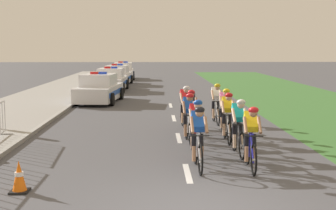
{
  "coord_description": "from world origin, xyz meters",
  "views": [
    {
      "loc": [
        -0.71,
        -7.52,
        2.84
      ],
      "look_at": [
        -0.35,
        6.04,
        1.1
      ],
      "focal_mm": 48.18,
      "sensor_mm": 36.0,
      "label": 1
    }
  ],
  "objects_px": {
    "cyclist_third": "(196,127)",
    "cyclist_second": "(251,137)",
    "cyclist_ninth": "(185,106)",
    "cyclist_fourth": "(238,126)",
    "police_car_furthest": "(123,72)",
    "cyclist_seventh": "(191,112)",
    "cyclist_fifth": "(189,117)",
    "cyclist_eighth": "(225,110)",
    "police_car_nearest": "(99,89)",
    "police_car_second": "(111,80)",
    "police_car_third": "(118,76)",
    "traffic_cone_near": "(19,177)",
    "cyclist_tenth": "(216,103)",
    "cyclist_lead": "(198,137)",
    "cyclist_sixth": "(227,116)"
  },
  "relations": [
    {
      "from": "cyclist_third",
      "to": "police_car_second",
      "type": "relative_size",
      "value": 0.39
    },
    {
      "from": "police_car_furthest",
      "to": "cyclist_third",
      "type": "bearing_deg",
      "value": -82.15
    },
    {
      "from": "police_car_nearest",
      "to": "police_car_second",
      "type": "height_order",
      "value": "same"
    },
    {
      "from": "cyclist_eighth",
      "to": "traffic_cone_near",
      "type": "relative_size",
      "value": 2.69
    },
    {
      "from": "cyclist_second",
      "to": "cyclist_fifth",
      "type": "bearing_deg",
      "value": 111.94
    },
    {
      "from": "cyclist_fourth",
      "to": "cyclist_seventh",
      "type": "height_order",
      "value": "same"
    },
    {
      "from": "cyclist_third",
      "to": "police_car_furthest",
      "type": "distance_m",
      "value": 29.12
    },
    {
      "from": "police_car_furthest",
      "to": "cyclist_second",
      "type": "bearing_deg",
      "value": -80.37
    },
    {
      "from": "cyclist_sixth",
      "to": "police_car_nearest",
      "type": "xyz_separation_m",
      "value": [
        -5.08,
        9.96,
        -0.11
      ]
    },
    {
      "from": "cyclist_ninth",
      "to": "police_car_nearest",
      "type": "xyz_separation_m",
      "value": [
        -3.96,
        7.63,
        -0.11
      ]
    },
    {
      "from": "cyclist_third",
      "to": "police_car_furthest",
      "type": "height_order",
      "value": "police_car_furthest"
    },
    {
      "from": "cyclist_seventh",
      "to": "cyclist_fifth",
      "type": "bearing_deg",
      "value": -98.34
    },
    {
      "from": "cyclist_seventh",
      "to": "cyclist_eighth",
      "type": "xyz_separation_m",
      "value": [
        1.15,
        0.39,
        0.0
      ]
    },
    {
      "from": "police_car_third",
      "to": "traffic_cone_near",
      "type": "distance_m",
      "value": 25.79
    },
    {
      "from": "cyclist_third",
      "to": "traffic_cone_near",
      "type": "bearing_deg",
      "value": -142.47
    },
    {
      "from": "police_car_third",
      "to": "traffic_cone_near",
      "type": "xyz_separation_m",
      "value": [
        0.24,
        -25.78,
        -0.37
      ]
    },
    {
      "from": "cyclist_second",
      "to": "cyclist_tenth",
      "type": "relative_size",
      "value": 1.0
    },
    {
      "from": "cyclist_second",
      "to": "police_car_furthest",
      "type": "xyz_separation_m",
      "value": [
        -5.13,
        30.23,
        -0.11
      ]
    },
    {
      "from": "cyclist_lead",
      "to": "cyclist_fourth",
      "type": "bearing_deg",
      "value": 49.26
    },
    {
      "from": "cyclist_third",
      "to": "cyclist_second",
      "type": "bearing_deg",
      "value": -50.32
    },
    {
      "from": "cyclist_eighth",
      "to": "police_car_nearest",
      "type": "bearing_deg",
      "value": 120.96
    },
    {
      "from": "cyclist_seventh",
      "to": "police_car_nearest",
      "type": "relative_size",
      "value": 0.38
    },
    {
      "from": "cyclist_eighth",
      "to": "cyclist_fourth",
      "type": "bearing_deg",
      "value": -91.86
    },
    {
      "from": "cyclist_lead",
      "to": "police_car_second",
      "type": "bearing_deg",
      "value": 101.44
    },
    {
      "from": "cyclist_second",
      "to": "cyclist_sixth",
      "type": "xyz_separation_m",
      "value": [
        -0.05,
        3.14,
        0.0
      ]
    },
    {
      "from": "cyclist_ninth",
      "to": "cyclist_tenth",
      "type": "xyz_separation_m",
      "value": [
        1.22,
        0.98,
        0.0
      ]
    },
    {
      "from": "cyclist_eighth",
      "to": "traffic_cone_near",
      "type": "bearing_deg",
      "value": -129.92
    },
    {
      "from": "cyclist_sixth",
      "to": "police_car_furthest",
      "type": "relative_size",
      "value": 0.38
    },
    {
      "from": "cyclist_tenth",
      "to": "police_car_second",
      "type": "relative_size",
      "value": 0.39
    },
    {
      "from": "cyclist_eighth",
      "to": "cyclist_tenth",
      "type": "bearing_deg",
      "value": 90.71
    },
    {
      "from": "cyclist_ninth",
      "to": "police_car_third",
      "type": "distance_m",
      "value": 19.23
    },
    {
      "from": "cyclist_lead",
      "to": "police_car_second",
      "type": "distance_m",
      "value": 19.7
    },
    {
      "from": "cyclist_fourth",
      "to": "cyclist_ninth",
      "type": "xyz_separation_m",
      "value": [
        -1.15,
        4.02,
        0.0
      ]
    },
    {
      "from": "cyclist_fourth",
      "to": "police_car_furthest",
      "type": "xyz_separation_m",
      "value": [
        -5.1,
        28.78,
        -0.11
      ]
    },
    {
      "from": "cyclist_second",
      "to": "traffic_cone_near",
      "type": "distance_m",
      "value": 5.13
    },
    {
      "from": "cyclist_fourth",
      "to": "cyclist_third",
      "type": "bearing_deg",
      "value": -176.55
    },
    {
      "from": "traffic_cone_near",
      "to": "cyclist_second",
      "type": "bearing_deg",
      "value": 16.94
    },
    {
      "from": "police_car_second",
      "to": "cyclist_eighth",
      "type": "bearing_deg",
      "value": -70.81
    },
    {
      "from": "cyclist_fifth",
      "to": "police_car_third",
      "type": "relative_size",
      "value": 0.38
    },
    {
      "from": "cyclist_lead",
      "to": "cyclist_third",
      "type": "bearing_deg",
      "value": 86.82
    },
    {
      "from": "cyclist_ninth",
      "to": "cyclist_fourth",
      "type": "bearing_deg",
      "value": -74.07
    },
    {
      "from": "cyclist_second",
      "to": "cyclist_eighth",
      "type": "relative_size",
      "value": 1.0
    },
    {
      "from": "cyclist_second",
      "to": "cyclist_tenth",
      "type": "bearing_deg",
      "value": 89.6
    },
    {
      "from": "police_car_third",
      "to": "cyclist_third",
      "type": "bearing_deg",
      "value": -80.15
    },
    {
      "from": "police_car_second",
      "to": "police_car_nearest",
      "type": "bearing_deg",
      "value": -90.01
    },
    {
      "from": "police_car_second",
      "to": "cyclist_tenth",
      "type": "bearing_deg",
      "value": -68.17
    },
    {
      "from": "cyclist_fourth",
      "to": "cyclist_seventh",
      "type": "relative_size",
      "value": 1.0
    },
    {
      "from": "police_car_nearest",
      "to": "cyclist_seventh",
      "type": "bearing_deg",
      "value": -65.91
    },
    {
      "from": "police_car_nearest",
      "to": "cyclist_sixth",
      "type": "bearing_deg",
      "value": -63.0
    },
    {
      "from": "cyclist_eighth",
      "to": "police_car_nearest",
      "type": "distance_m",
      "value": 10.11
    }
  ]
}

